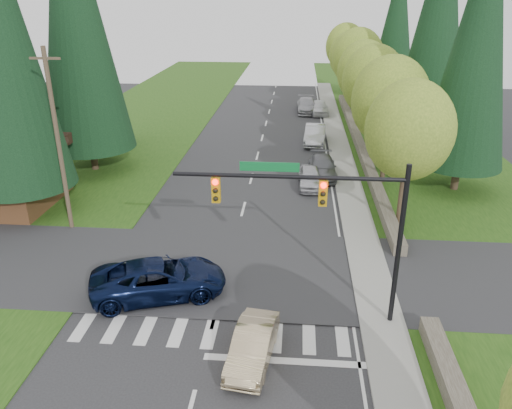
# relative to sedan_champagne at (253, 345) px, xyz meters

# --- Properties ---
(ground) EXTENTS (120.00, 120.00, 0.00)m
(ground) POSITION_rel_sedan_champagne_xyz_m (-1.81, -1.79, -0.64)
(ground) COLOR #28282B
(ground) RESTS_ON ground
(grass_east) EXTENTS (14.00, 110.00, 0.06)m
(grass_east) POSITION_rel_sedan_champagne_xyz_m (11.19, 18.21, -0.61)
(grass_east) COLOR #204813
(grass_east) RESTS_ON ground
(grass_west) EXTENTS (14.00, 110.00, 0.06)m
(grass_west) POSITION_rel_sedan_champagne_xyz_m (-14.81, 18.21, -0.61)
(grass_west) COLOR #204813
(grass_west) RESTS_ON ground
(cross_street) EXTENTS (120.00, 8.00, 0.10)m
(cross_street) POSITION_rel_sedan_champagne_xyz_m (-1.81, 6.21, -0.64)
(cross_street) COLOR #28282B
(cross_street) RESTS_ON ground
(sidewalk_east) EXTENTS (1.80, 80.00, 0.13)m
(sidewalk_east) POSITION_rel_sedan_champagne_xyz_m (5.09, 20.21, -0.57)
(sidewalk_east) COLOR gray
(sidewalk_east) RESTS_ON ground
(curb_east) EXTENTS (0.20, 80.00, 0.13)m
(curb_east) POSITION_rel_sedan_champagne_xyz_m (4.24, 20.21, -0.57)
(curb_east) COLOR gray
(curb_east) RESTS_ON ground
(stone_wall_north) EXTENTS (0.70, 40.00, 0.70)m
(stone_wall_north) POSITION_rel_sedan_champagne_xyz_m (6.79, 28.21, -0.29)
(stone_wall_north) COLOR #4C4438
(stone_wall_north) RESTS_ON ground
(traffic_signal) EXTENTS (8.70, 0.37, 6.80)m
(traffic_signal) POSITION_rel_sedan_champagne_xyz_m (2.56, 2.70, 4.35)
(traffic_signal) COLOR black
(traffic_signal) RESTS_ON ground
(utility_pole) EXTENTS (1.60, 0.24, 10.00)m
(utility_pole) POSITION_rel_sedan_champagne_xyz_m (-11.31, 10.21, 4.51)
(utility_pole) COLOR #473828
(utility_pole) RESTS_ON ground
(decid_tree_0) EXTENTS (4.80, 4.80, 8.37)m
(decid_tree_0) POSITION_rel_sedan_champagne_xyz_m (7.39, 12.21, 4.96)
(decid_tree_0) COLOR #38281C
(decid_tree_0) RESTS_ON ground
(decid_tree_1) EXTENTS (5.20, 5.20, 8.80)m
(decid_tree_1) POSITION_rel_sedan_champagne_xyz_m (7.49, 19.21, 5.16)
(decid_tree_1) COLOR #38281C
(decid_tree_1) RESTS_ON ground
(decid_tree_2) EXTENTS (5.00, 5.00, 8.82)m
(decid_tree_2) POSITION_rel_sedan_champagne_xyz_m (7.29, 26.21, 5.29)
(decid_tree_2) COLOR #38281C
(decid_tree_2) RESTS_ON ground
(decid_tree_3) EXTENTS (5.00, 5.00, 8.55)m
(decid_tree_3) POSITION_rel_sedan_champagne_xyz_m (7.39, 33.21, 5.03)
(decid_tree_3) COLOR #38281C
(decid_tree_3) RESTS_ON ground
(decid_tree_4) EXTENTS (5.40, 5.40, 9.18)m
(decid_tree_4) POSITION_rel_sedan_champagne_xyz_m (7.49, 40.21, 5.43)
(decid_tree_4) COLOR #38281C
(decid_tree_4) RESTS_ON ground
(decid_tree_5) EXTENTS (4.80, 4.80, 8.30)m
(decid_tree_5) POSITION_rel_sedan_champagne_xyz_m (7.29, 47.21, 4.90)
(decid_tree_5) COLOR #38281C
(decid_tree_5) RESTS_ON ground
(decid_tree_6) EXTENTS (5.20, 5.20, 8.86)m
(decid_tree_6) POSITION_rel_sedan_champagne_xyz_m (7.39, 54.21, 5.23)
(decid_tree_6) COLOR #38281C
(decid_tree_6) RESTS_ON ground
(conifer_w_c) EXTENTS (6.46, 6.46, 20.80)m
(conifer_w_c) POSITION_rel_sedan_champagne_xyz_m (-13.81, 20.21, 10.66)
(conifer_w_c) COLOR #38281C
(conifer_w_c) RESTS_ON ground
(conifer_w_e) EXTENTS (5.78, 5.78, 18.80)m
(conifer_w_e) POSITION_rel_sedan_champagne_xyz_m (-15.81, 26.21, 9.66)
(conifer_w_e) COLOR #38281C
(conifer_w_e) RESTS_ON ground
(conifer_e_a) EXTENTS (5.44, 5.44, 17.80)m
(conifer_e_a) POSITION_rel_sedan_champagne_xyz_m (12.19, 18.21, 9.15)
(conifer_e_a) COLOR #38281C
(conifer_e_a) RESTS_ON ground
(conifer_e_b) EXTENTS (6.12, 6.12, 19.80)m
(conifer_e_b) POSITION_rel_sedan_champagne_xyz_m (13.19, 32.21, 10.16)
(conifer_e_b) COLOR #38281C
(conifer_e_b) RESTS_ON ground
(conifer_e_c) EXTENTS (5.10, 5.10, 16.80)m
(conifer_e_c) POSITION_rel_sedan_champagne_xyz_m (12.19, 46.21, 8.65)
(conifer_e_c) COLOR #38281C
(conifer_e_c) RESTS_ON ground
(sedan_champagne) EXTENTS (1.83, 4.00, 1.27)m
(sedan_champagne) POSITION_rel_sedan_champagne_xyz_m (0.00, 0.00, 0.00)
(sedan_champagne) COLOR tan
(sedan_champagne) RESTS_ON ground
(suv_navy) EXTENTS (6.42, 4.37, 1.63)m
(suv_navy) POSITION_rel_sedan_champagne_xyz_m (-4.50, 3.92, 0.18)
(suv_navy) COLOR black
(suv_navy) RESTS_ON ground
(parked_car_a) EXTENTS (1.74, 4.06, 1.36)m
(parked_car_a) POSITION_rel_sedan_champagne_xyz_m (2.39, 17.93, 0.05)
(parked_car_a) COLOR silver
(parked_car_a) RESTS_ON ground
(parked_car_b) EXTENTS (2.01, 4.76, 1.37)m
(parked_car_b) POSITION_rel_sedan_champagne_xyz_m (3.30, 20.21, 0.05)
(parked_car_b) COLOR slate
(parked_car_b) RESTS_ON ground
(parked_car_c) EXTENTS (2.12, 5.08, 1.63)m
(parked_car_c) POSITION_rel_sedan_champagne_xyz_m (2.99, 28.71, 0.18)
(parked_car_c) COLOR silver
(parked_car_c) RESTS_ON ground
(parked_car_d) EXTENTS (1.96, 4.49, 1.50)m
(parked_car_d) POSITION_rel_sedan_champagne_xyz_m (3.79, 40.28, 0.12)
(parked_car_d) COLOR silver
(parked_car_d) RESTS_ON ground
(parked_car_e) EXTENTS (2.37, 5.41, 1.55)m
(parked_car_e) POSITION_rel_sedan_champagne_xyz_m (2.39, 41.21, 0.14)
(parked_car_e) COLOR #9A9A9E
(parked_car_e) RESTS_ON ground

